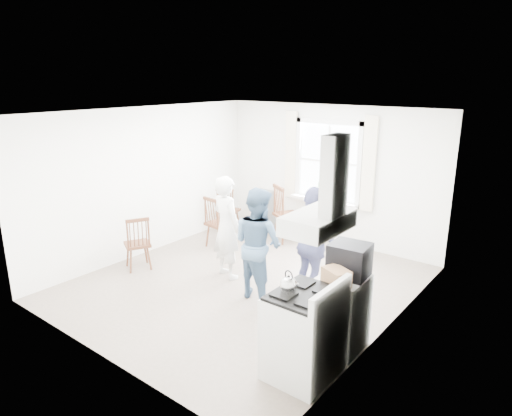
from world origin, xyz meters
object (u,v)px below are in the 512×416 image
Objects in this scene: low_cabinet at (342,312)px; person_mid at (258,244)px; windsor_chair_c at (138,238)px; windsor_chair_a at (226,205)px; person_right at (313,244)px; windsor_chair_b at (214,217)px; stereo_stack at (349,260)px; person_left at (227,227)px; gas_stove at (304,334)px.

person_mid is at bearing 164.49° from low_cabinet.
windsor_chair_a is at bearing 93.73° from windsor_chair_c.
person_right reaches higher than low_cabinet.
windsor_chair_a reaches higher than windsor_chair_c.
windsor_chair_c is (-0.28, -1.51, -0.04)m from windsor_chair_b.
stereo_stack is 0.28× the size of person_right.
person_mid reaches higher than stereo_stack.
windsor_chair_a is 0.57× the size of person_right.
gas_stove is at bearing 163.10° from person_left.
stereo_stack is (0.02, 0.07, 0.64)m from low_cabinet.
gas_stove is 1.24× the size of low_cabinet.
low_cabinet is at bearing -23.49° from windsor_chair_b.
windsor_chair_b is at bearing -62.07° from windsor_chair_a.
windsor_chair_b is 1.54m from windsor_chair_c.
person_mid is (0.81, -0.25, -0.01)m from person_left.
windsor_chair_b is at bearing 156.51° from low_cabinet.
gas_stove is at bearing 134.19° from person_right.
person_right is (2.90, -1.45, 0.25)m from windsor_chair_a.
person_mid reaches higher than windsor_chair_c.
windsor_chair_c is (0.15, -2.33, -0.01)m from windsor_chair_a.
person_left is (1.44, -1.61, 0.25)m from windsor_chair_a.
windsor_chair_c is (-3.60, 0.66, 0.08)m from gas_stove.
stereo_stack is (0.09, 0.77, 0.61)m from gas_stove.
gas_stove is 2.71m from person_left.
gas_stove reaches higher than low_cabinet.
person_mid is (2.25, -1.86, 0.24)m from windsor_chair_a.
windsor_chair_c is at bearing -86.27° from windsor_chair_a.
stereo_stack is 4.46m from windsor_chair_a.
windsor_chair_a is at bearing 149.98° from stereo_stack.
person_left reaches higher than person_mid.
low_cabinet is at bearing 174.17° from person_mid.
low_cabinet is at bearing 84.32° from gas_stove.
person_right is at bearing 118.78° from gas_stove.
person_left reaches higher than windsor_chair_c.
stereo_stack is at bearing 176.92° from person_mid.
person_mid reaches higher than low_cabinet.
windsor_chair_c is at bearing -179.37° from low_cabinet.
person_mid is 0.77m from person_right.
person_right reaches higher than windsor_chair_a.
gas_stove is at bearing -38.62° from windsor_chair_a.
windsor_chair_b is 0.61× the size of person_mid.
stereo_stack reaches higher than gas_stove.
gas_stove is 1.80m from person_right.
person_left is at bearing -7.30° from person_mid.
low_cabinet is 0.64m from stereo_stack.
low_cabinet is 4.45m from windsor_chair_a.
gas_stove is 0.69× the size of person_mid.
gas_stove is 3.66m from windsor_chair_c.
person_right reaches higher than windsor_chair_c.
windsor_chair_b is 2.10m from person_mid.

